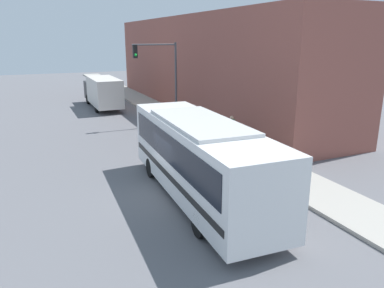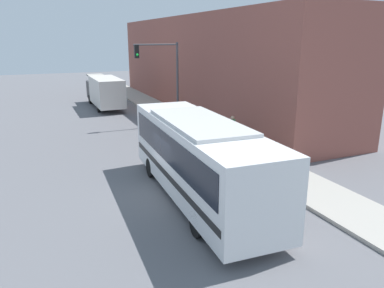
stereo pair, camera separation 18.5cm
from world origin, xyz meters
name	(u,v)px [view 1 (the left image)]	position (x,y,z in m)	size (l,w,h in m)	color
ground_plane	(168,195)	(0.00, 0.00, 0.00)	(120.00, 120.00, 0.00)	slate
sidewalk	(152,106)	(5.82, 20.00, 0.07)	(2.65, 70.00, 0.14)	#A8A399
building_facade	(204,64)	(10.15, 17.70, 4.04)	(6.00, 33.40, 8.08)	brown
city_bus	(200,155)	(1.07, -0.82, 1.87)	(3.02, 10.18, 3.27)	white
delivery_truck	(102,91)	(1.51, 21.28, 1.56)	(2.21, 8.21, 2.84)	silver
fire_hydrant	(236,150)	(5.10, 3.15, 0.50)	(0.23, 0.31, 0.70)	gold
traffic_light_pole	(162,69)	(4.19, 12.27, 4.12)	(3.28, 0.35, 5.85)	#47474C
parking_meter	(189,118)	(5.10, 9.52, 1.00)	(0.14, 0.14, 1.26)	#47474C
pedestrian_near_corner	(231,130)	(5.94, 5.15, 1.05)	(0.34, 0.34, 1.77)	slate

